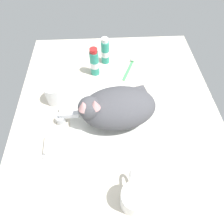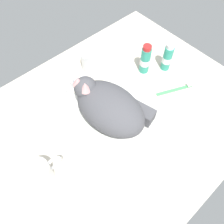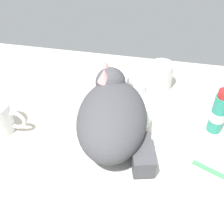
{
  "view_description": "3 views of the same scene",
  "coord_description": "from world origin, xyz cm",
  "px_view_note": "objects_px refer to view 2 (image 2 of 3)",
  "views": [
    {
      "loc": [
        -44.31,
        4.75,
        65.43
      ],
      "look_at": [
        -2.09,
        2.48,
        7.96
      ],
      "focal_mm": 32.13,
      "sensor_mm": 36.0,
      "label": 1
    },
    {
      "loc": [
        -28.68,
        -33.07,
        73.37
      ],
      "look_at": [
        0.03,
        -1.0,
        6.17
      ],
      "focal_mm": 36.6,
      "sensor_mm": 36.0,
      "label": 2
    },
    {
      "loc": [
        10.08,
        -53.24,
        60.29
      ],
      "look_at": [
        -0.41,
        2.17,
        7.82
      ],
      "focal_mm": 48.02,
      "sensor_mm": 36.0,
      "label": 3
    }
  ],
  "objects_px": {
    "rinse_cup": "(90,61)",
    "faucet": "(75,83)",
    "soap_bar": "(49,93)",
    "toothpaste_bottle": "(145,60)",
    "cat": "(109,106)",
    "toothbrush": "(177,89)",
    "mouthwash_bottle": "(167,58)",
    "coffee_mug": "(40,173)"
  },
  "relations": [
    {
      "from": "rinse_cup",
      "to": "faucet",
      "type": "bearing_deg",
      "value": -159.2
    },
    {
      "from": "soap_bar",
      "to": "toothpaste_bottle",
      "type": "height_order",
      "value": "toothpaste_bottle"
    },
    {
      "from": "faucet",
      "to": "soap_bar",
      "type": "distance_m",
      "value": 0.11
    },
    {
      "from": "cat",
      "to": "toothbrush",
      "type": "bearing_deg",
      "value": -16.01
    },
    {
      "from": "rinse_cup",
      "to": "toothpaste_bottle",
      "type": "height_order",
      "value": "toothpaste_bottle"
    },
    {
      "from": "soap_bar",
      "to": "faucet",
      "type": "bearing_deg",
      "value": -14.37
    },
    {
      "from": "rinse_cup",
      "to": "mouthwash_bottle",
      "type": "xyz_separation_m",
      "value": [
        0.24,
        -0.22,
        0.02
      ]
    },
    {
      "from": "coffee_mug",
      "to": "rinse_cup",
      "type": "bearing_deg",
      "value": 33.51
    },
    {
      "from": "rinse_cup",
      "to": "toothpaste_bottle",
      "type": "bearing_deg",
      "value": -45.69
    },
    {
      "from": "coffee_mug",
      "to": "soap_bar",
      "type": "xyz_separation_m",
      "value": [
        0.2,
        0.26,
        -0.02
      ]
    },
    {
      "from": "rinse_cup",
      "to": "cat",
      "type": "bearing_deg",
      "value": -113.93
    },
    {
      "from": "cat",
      "to": "coffee_mug",
      "type": "xyz_separation_m",
      "value": [
        -0.31,
        -0.03,
        -0.03
      ]
    },
    {
      "from": "cat",
      "to": "soap_bar",
      "type": "bearing_deg",
      "value": 115.47
    },
    {
      "from": "faucet",
      "to": "mouthwash_bottle",
      "type": "distance_m",
      "value": 0.39
    },
    {
      "from": "faucet",
      "to": "soap_bar",
      "type": "bearing_deg",
      "value": 165.63
    },
    {
      "from": "faucet",
      "to": "rinse_cup",
      "type": "height_order",
      "value": "rinse_cup"
    },
    {
      "from": "faucet",
      "to": "soap_bar",
      "type": "xyz_separation_m",
      "value": [
        -0.11,
        0.03,
        0.0
      ]
    },
    {
      "from": "faucet",
      "to": "coffee_mug",
      "type": "bearing_deg",
      "value": -142.62
    },
    {
      "from": "mouthwash_bottle",
      "to": "toothbrush",
      "type": "xyz_separation_m",
      "value": [
        -0.06,
        -0.11,
        -0.06
      ]
    },
    {
      "from": "coffee_mug",
      "to": "toothbrush",
      "type": "relative_size",
      "value": 0.81
    },
    {
      "from": "soap_bar",
      "to": "toothbrush",
      "type": "relative_size",
      "value": 0.48
    },
    {
      "from": "soap_bar",
      "to": "rinse_cup",
      "type": "bearing_deg",
      "value": 3.69
    },
    {
      "from": "cat",
      "to": "toothpaste_bottle",
      "type": "relative_size",
      "value": 2.15
    },
    {
      "from": "cat",
      "to": "mouthwash_bottle",
      "type": "relative_size",
      "value": 2.23
    },
    {
      "from": "toothpaste_bottle",
      "to": "coffee_mug",
      "type": "bearing_deg",
      "value": -169.2
    },
    {
      "from": "rinse_cup",
      "to": "toothbrush",
      "type": "xyz_separation_m",
      "value": [
        0.18,
        -0.33,
        -0.04
      ]
    },
    {
      "from": "coffee_mug",
      "to": "rinse_cup",
      "type": "relative_size",
      "value": 1.38
    },
    {
      "from": "soap_bar",
      "to": "coffee_mug",
      "type": "bearing_deg",
      "value": -127.06
    },
    {
      "from": "toothpaste_bottle",
      "to": "cat",
      "type": "bearing_deg",
      "value": -163.55
    },
    {
      "from": "coffee_mug",
      "to": "toothpaste_bottle",
      "type": "distance_m",
      "value": 0.59
    },
    {
      "from": "soap_bar",
      "to": "toothbrush",
      "type": "xyz_separation_m",
      "value": [
        0.4,
        -0.31,
        -0.02
      ]
    },
    {
      "from": "faucet",
      "to": "cat",
      "type": "height_order",
      "value": "cat"
    },
    {
      "from": "cat",
      "to": "mouthwash_bottle",
      "type": "xyz_separation_m",
      "value": [
        0.35,
        0.03,
        -0.02
      ]
    },
    {
      "from": "coffee_mug",
      "to": "toothpaste_bottle",
      "type": "xyz_separation_m",
      "value": [
        0.58,
        0.11,
        0.02
      ]
    },
    {
      "from": "rinse_cup",
      "to": "coffee_mug",
      "type": "bearing_deg",
      "value": -146.49
    },
    {
      "from": "cat",
      "to": "soap_bar",
      "type": "relative_size",
      "value": 4.12
    },
    {
      "from": "cat",
      "to": "mouthwash_bottle",
      "type": "height_order",
      "value": "cat"
    },
    {
      "from": "cat",
      "to": "rinse_cup",
      "type": "distance_m",
      "value": 0.27
    },
    {
      "from": "mouthwash_bottle",
      "to": "toothbrush",
      "type": "height_order",
      "value": "mouthwash_bottle"
    },
    {
      "from": "soap_bar",
      "to": "toothpaste_bottle",
      "type": "relative_size",
      "value": 0.52
    },
    {
      "from": "coffee_mug",
      "to": "mouthwash_bottle",
      "type": "height_order",
      "value": "mouthwash_bottle"
    },
    {
      "from": "faucet",
      "to": "toothbrush",
      "type": "xyz_separation_m",
      "value": [
        0.29,
        -0.29,
        -0.02
      ]
    }
  ]
}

